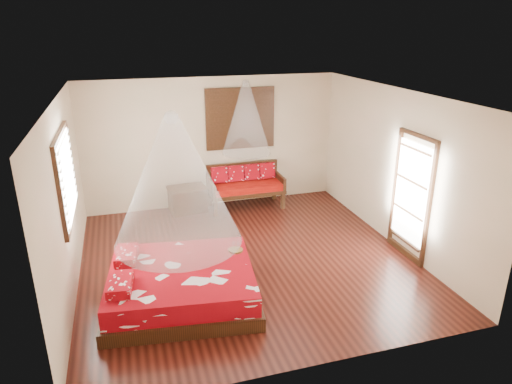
{
  "coord_description": "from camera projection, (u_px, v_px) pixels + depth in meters",
  "views": [
    {
      "loc": [
        -1.85,
        -6.74,
        3.83
      ],
      "look_at": [
        0.21,
        0.18,
        1.15
      ],
      "focal_mm": 32.0,
      "sensor_mm": 36.0,
      "label": 1
    }
  ],
  "objects": [
    {
      "name": "bed",
      "position": [
        181.0,
        284.0,
        6.65
      ],
      "size": [
        2.37,
        2.19,
        0.64
      ],
      "rotation": [
        0.0,
        0.0,
        -0.13
      ],
      "color": "black",
      "rests_on": "floor"
    },
    {
      "name": "window_left",
      "position": [
        67.0,
        176.0,
        6.74
      ],
      "size": [
        0.1,
        1.74,
        1.34
      ],
      "color": "black",
      "rests_on": "wall_left"
    },
    {
      "name": "shutter_panel",
      "position": [
        240.0,
        118.0,
        9.83
      ],
      "size": [
        1.52,
        0.06,
        1.32
      ],
      "color": "black",
      "rests_on": "wall_back"
    },
    {
      "name": "daybed",
      "position": [
        245.0,
        184.0,
        10.0
      ],
      "size": [
        1.63,
        0.72,
        0.94
      ],
      "color": "black",
      "rests_on": "floor"
    },
    {
      "name": "glazed_door",
      "position": [
        411.0,
        197.0,
        7.7
      ],
      "size": [
        0.08,
        1.02,
        2.16
      ],
      "color": "black",
      "rests_on": "floor"
    },
    {
      "name": "mosquito_net_main",
      "position": [
        175.0,
        181.0,
        6.1
      ],
      "size": [
        1.77,
        1.77,
        1.8
      ],
      "primitive_type": "cone",
      "color": "white",
      "rests_on": "ceiling"
    },
    {
      "name": "room",
      "position": [
        247.0,
        183.0,
        7.39
      ],
      "size": [
        5.54,
        5.54,
        2.84
      ],
      "color": "black",
      "rests_on": "ground"
    },
    {
      "name": "storage_chest",
      "position": [
        188.0,
        199.0,
        9.81
      ],
      "size": [
        0.85,
        0.66,
        0.54
      ],
      "rotation": [
        0.0,
        0.0,
        0.12
      ],
      "color": "black",
      "rests_on": "floor"
    },
    {
      "name": "mosquito_net_daybed",
      "position": [
        246.0,
        118.0,
        9.37
      ],
      "size": [
        1.02,
        1.02,
        1.5
      ],
      "primitive_type": "cone",
      "color": "white",
      "rests_on": "ceiling"
    },
    {
      "name": "wine_tray",
      "position": [
        236.0,
        248.0,
        7.08
      ],
      "size": [
        0.22,
        0.22,
        0.19
      ],
      "rotation": [
        0.0,
        0.0,
        -0.4
      ],
      "color": "brown",
      "rests_on": "bed"
    }
  ]
}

